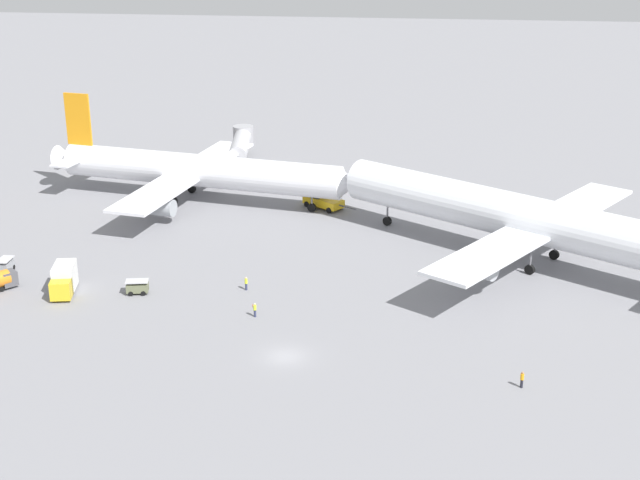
{
  "coord_description": "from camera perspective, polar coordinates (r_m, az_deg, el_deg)",
  "views": [
    {
      "loc": [
        14.38,
        -83.19,
        44.45
      ],
      "look_at": [
        0.45,
        24.44,
        4.0
      ],
      "focal_mm": 50.75,
      "sensor_mm": 36.0,
      "label": 1
    }
  ],
  "objects": [
    {
      "name": "ground_plane",
      "position": [
        95.41,
        -2.17,
        -7.34
      ],
      "size": [
        600.0,
        600.0,
        0.0
      ],
      "primitive_type": "plane",
      "color": "gray"
    },
    {
      "name": "ground_crew_wing_walker_right",
      "position": [
        103.9,
        -4.13,
        -4.4
      ],
      "size": [
        0.49,
        0.36,
        1.71
      ],
      "color": "#2D3351",
      "rests_on": "ground"
    },
    {
      "name": "airliner_being_pushed",
      "position": [
        120.82,
        12.67,
        1.36
      ],
      "size": [
        52.14,
        41.76,
        16.49
      ],
      "color": "white",
      "rests_on": "ground"
    },
    {
      "name": "ground_crew_marshaller_foreground",
      "position": [
        111.01,
        -4.68,
        -2.73
      ],
      "size": [
        0.36,
        0.36,
        1.73
      ],
      "color": "#2D3351",
      "rests_on": "ground"
    },
    {
      "name": "jet_bridge",
      "position": [
        165.0,
        -4.99,
        6.12
      ],
      "size": [
        5.61,
        17.04,
        5.64
      ],
      "color": "#B7B7BC",
      "rests_on": "ground"
    },
    {
      "name": "gse_baggage_cart_trailing",
      "position": [
        123.04,
        -19.23,
        -1.5
      ],
      "size": [
        1.64,
        2.76,
        1.71
      ],
      "color": "gray",
      "rests_on": "ground"
    },
    {
      "name": "gse_baggage_cart_near_cluster",
      "position": [
        111.87,
        -11.44,
        -2.92
      ],
      "size": [
        2.99,
        2.09,
        1.71
      ],
      "color": "#666B4C",
      "rests_on": "ground"
    },
    {
      "name": "pushback_tug",
      "position": [
        140.51,
        0.16,
        2.52
      ],
      "size": [
        8.77,
        6.6,
        2.84
      ],
      "color": "gold",
      "rests_on": "ground"
    },
    {
      "name": "ground_crew_ramp_agent_by_cones",
      "position": [
        91.37,
        12.62,
        -8.57
      ],
      "size": [
        0.36,
        0.36,
        1.74
      ],
      "color": "black",
      "rests_on": "ground"
    },
    {
      "name": "airliner_at_gate_left",
      "position": [
        144.32,
        -7.73,
        4.34
      ],
      "size": [
        51.5,
        41.7,
        16.0
      ],
      "color": "silver",
      "rests_on": "ground"
    },
    {
      "name": "gse_catering_truck_tall",
      "position": [
        113.67,
        -15.85,
        -2.44
      ],
      "size": [
        3.56,
        6.21,
        3.5
      ],
      "color": "gold",
      "rests_on": "ground"
    }
  ]
}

